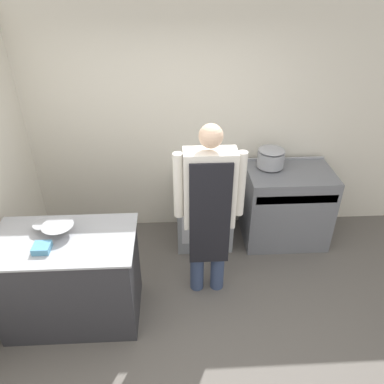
{
  "coord_description": "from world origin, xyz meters",
  "views": [
    {
      "loc": [
        -0.1,
        -2.09,
        2.97
      ],
      "look_at": [
        0.07,
        1.09,
        1.01
      ],
      "focal_mm": 35.0,
      "sensor_mm": 36.0,
      "label": 1
    }
  ],
  "objects": [
    {
      "name": "stove",
      "position": [
        1.23,
        1.59,
        0.47
      ],
      "size": [
        0.98,
        0.66,
        0.96
      ],
      "color": "slate",
      "rests_on": "ground_plane"
    },
    {
      "name": "small_bowl",
      "position": [
        -1.27,
        0.64,
        0.97
      ],
      "size": [
        0.18,
        0.18,
        0.07
      ],
      "color": "#9EA0A8",
      "rests_on": "prep_counter"
    },
    {
      "name": "mixing_bowl",
      "position": [
        -1.13,
        0.57,
        0.98
      ],
      "size": [
        0.28,
        0.28,
        0.1
      ],
      "color": "#9EA0A8",
      "rests_on": "prep_counter"
    },
    {
      "name": "prep_counter",
      "position": [
        -1.09,
        0.5,
        0.47
      ],
      "size": [
        1.26,
        0.74,
        0.93
      ],
      "color": "#2D2D33",
      "rests_on": "ground_plane"
    },
    {
      "name": "plastic_tub",
      "position": [
        -1.21,
        0.36,
        0.96
      ],
      "size": [
        0.14,
        0.14,
        0.06
      ],
      "color": "teal",
      "rests_on": "prep_counter"
    },
    {
      "name": "wall_back",
      "position": [
        0.0,
        2.0,
        1.35
      ],
      "size": [
        8.0,
        0.05,
        2.7
      ],
      "color": "silver",
      "rests_on": "ground_plane"
    },
    {
      "name": "stock_pot",
      "position": [
        1.01,
        1.71,
        1.07
      ],
      "size": [
        0.31,
        0.31,
        0.23
      ],
      "color": "#9EA0A8",
      "rests_on": "stove"
    },
    {
      "name": "person_cook",
      "position": [
        0.21,
        0.79,
        1.06
      ],
      "size": [
        0.65,
        0.24,
        1.84
      ],
      "color": "#38476B",
      "rests_on": "ground_plane"
    },
    {
      "name": "fridge_unit",
      "position": [
        0.24,
        1.63,
        0.4
      ],
      "size": [
        0.65,
        0.64,
        0.8
      ],
      "color": "#93999E",
      "rests_on": "ground_plane"
    },
    {
      "name": "ground_plane",
      "position": [
        0.0,
        0.0,
        0.0
      ],
      "size": [
        14.0,
        14.0,
        0.0
      ],
      "primitive_type": "plane",
      "color": "#5B5651"
    }
  ]
}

